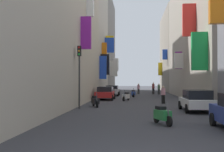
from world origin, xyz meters
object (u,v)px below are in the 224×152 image
object	(u,v)px
scooter_blue	(133,93)
pedestrian_near_right	(138,89)
parked_car_red	(105,93)
parked_car_white	(197,100)
scooter_white	(126,96)
pedestrian_mid_street	(159,89)
scooter_orange	(114,91)
parked_car_silver	(112,90)
traffic_light_near_corner	(79,66)
pedestrian_crossing	(153,88)
scooter_green	(162,115)
scooter_black	(95,101)
pedestrian_near_left	(163,95)

from	to	relation	value
scooter_blue	pedestrian_near_right	world-z (taller)	pedestrian_near_right
parked_car_red	parked_car_white	xyz separation A→B (m)	(7.33, -11.34, 0.02)
scooter_white	pedestrian_mid_street	xyz separation A→B (m)	(4.42, 13.69, 0.33)
parked_car_red	scooter_orange	distance (m)	13.40
parked_car_silver	scooter_orange	xyz separation A→B (m)	(-0.18, 5.33, -0.28)
parked_car_silver	pedestrian_mid_street	distance (m)	7.75
parked_car_red	traffic_light_near_corner	xyz separation A→B (m)	(-0.88, -10.14, 2.38)
scooter_blue	scooter_orange	bearing A→B (deg)	110.46
parked_car_red	scooter_white	bearing A→B (deg)	-33.76
parked_car_white	parked_car_silver	distance (m)	20.70
traffic_light_near_corner	scooter_white	bearing A→B (deg)	69.68
scooter_white	pedestrian_crossing	world-z (taller)	pedestrian_crossing
scooter_green	pedestrian_near_right	size ratio (longest dim) A/B	1.07
scooter_green	scooter_black	distance (m)	9.97
scooter_blue	scooter_orange	distance (m)	8.68
pedestrian_crossing	pedestrian_near_left	distance (m)	17.89
parked_car_white	scooter_orange	distance (m)	25.82
pedestrian_near_left	scooter_orange	bearing A→B (deg)	107.67
parked_car_silver	scooter_white	xyz separation A→B (m)	(2.17, -9.60, -0.28)
scooter_white	scooter_orange	bearing A→B (deg)	98.96
scooter_blue	scooter_white	bearing A→B (deg)	-95.73
parked_car_silver	scooter_green	distance (m)	25.88
scooter_green	traffic_light_near_corner	size ratio (longest dim) A/B	0.37
parked_car_white	pedestrian_crossing	size ratio (longest dim) A/B	2.41
parked_car_white	traffic_light_near_corner	world-z (taller)	traffic_light_near_corner
scooter_blue	scooter_green	distance (m)	22.75
scooter_white	scooter_black	xyz separation A→B (m)	(-2.23, -6.96, -0.00)
pedestrian_crossing	parked_car_white	bearing A→B (deg)	-86.80
pedestrian_mid_street	scooter_white	bearing A→B (deg)	-107.89
parked_car_red	pedestrian_mid_street	bearing A→B (deg)	61.06
parked_car_red	parked_car_silver	distance (m)	8.07
scooter_blue	pedestrian_mid_street	bearing A→B (deg)	61.54
scooter_orange	pedestrian_near_left	size ratio (longest dim) A/B	1.21
scooter_black	pedestrian_crossing	bearing A→B (deg)	74.76
scooter_blue	scooter_black	size ratio (longest dim) A/B	1.00
scooter_blue	scooter_white	distance (m)	6.83
parked_car_silver	traffic_light_near_corner	size ratio (longest dim) A/B	0.92
scooter_black	pedestrian_near_right	size ratio (longest dim) A/B	1.15
scooter_white	scooter_orange	distance (m)	15.12
parked_car_white	pedestrian_crossing	world-z (taller)	pedestrian_crossing
scooter_blue	parked_car_silver	bearing A→B (deg)	135.45
parked_car_red	parked_car_silver	size ratio (longest dim) A/B	0.99
scooter_black	scooter_blue	bearing A→B (deg)	78.06
parked_car_white	scooter_green	bearing A→B (deg)	-115.07
parked_car_white	scooter_green	xyz separation A→B (m)	(-2.85, -6.10, -0.29)
pedestrian_near_right	pedestrian_mid_street	size ratio (longest dim) A/B	0.99
pedestrian_crossing	scooter_black	bearing A→B (deg)	-105.24
scooter_orange	scooter_black	world-z (taller)	same
scooter_orange	pedestrian_near_right	bearing A→B (deg)	0.29
scooter_black	pedestrian_near_left	distance (m)	6.79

